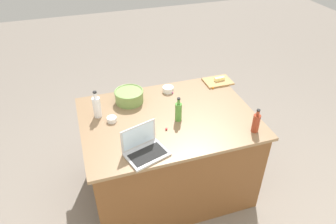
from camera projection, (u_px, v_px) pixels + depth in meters
name	position (u px, v px, depth m)	size (l,w,h in m)	color
ground_plane	(168.00, 185.00, 3.32)	(12.00, 12.00, 0.00)	slate
island_counter	(168.00, 153.00, 3.05)	(1.55, 1.13, 0.90)	brown
laptop	(144.00, 148.00, 2.38)	(0.36, 0.31, 0.22)	#B7B7BC
mixing_bowl_large	(129.00, 96.00, 2.96)	(0.28, 0.28, 0.12)	#72934C
bottle_soy	(256.00, 123.00, 2.57)	(0.06, 0.06, 0.22)	maroon
bottle_vinegar	(97.00, 107.00, 2.74)	(0.07, 0.07, 0.26)	white
bottle_olive	(178.00, 111.00, 2.70)	(0.06, 0.06, 0.23)	#4C8C38
cutting_board	(218.00, 81.00, 3.29)	(0.29, 0.21, 0.02)	#AD7F4C
butter_stick_left	(220.00, 79.00, 3.28)	(0.11, 0.04, 0.04)	#F4E58C
ramekin_small	(112.00, 119.00, 2.73)	(0.09, 0.09, 0.04)	white
ramekin_medium	(168.00, 89.00, 3.13)	(0.11, 0.11, 0.05)	white
candy_0	(252.00, 128.00, 2.64)	(0.02, 0.02, 0.02)	red
candy_1	(133.00, 103.00, 2.96)	(0.02, 0.02, 0.02)	yellow
candy_2	(213.00, 88.00, 3.18)	(0.02, 0.02, 0.02)	orange
candy_3	(172.00, 93.00, 3.11)	(0.02, 0.02, 0.02)	#CC3399
candy_4	(166.00, 129.00, 2.63)	(0.02, 0.02, 0.02)	red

